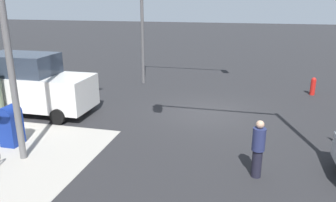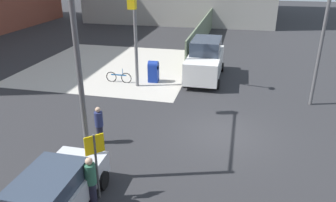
% 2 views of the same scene
% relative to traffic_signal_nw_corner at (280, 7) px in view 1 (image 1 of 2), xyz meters
% --- Properties ---
extents(ground_plane, '(120.00, 120.00, 0.00)m').
position_rel_traffic_signal_nw_corner_xyz_m(ground_plane, '(2.27, -4.50, -4.65)').
color(ground_plane, '#28282B').
extents(traffic_signal_nw_corner, '(5.81, 0.36, 6.50)m').
position_rel_traffic_signal_nw_corner_xyz_m(traffic_signal_nw_corner, '(0.00, 0.00, 0.00)').
color(traffic_signal_nw_corner, '#59595B').
rests_on(traffic_signal_nw_corner, ground).
extents(traffic_signal_se_corner, '(6.28, 0.36, 6.50)m').
position_rel_traffic_signal_nw_corner_xyz_m(traffic_signal_se_corner, '(4.34, -9.00, 0.03)').
color(traffic_signal_se_corner, '#59595B').
rests_on(traffic_signal_se_corner, ground).
extents(street_lamp_corner, '(0.83, 2.64, 8.00)m').
position_rel_traffic_signal_nw_corner_xyz_m(street_lamp_corner, '(7.40, 0.94, 0.05)').
color(street_lamp_corner, slate).
rests_on(street_lamp_corner, ground).
extents(mailbox_blue, '(0.56, 0.64, 1.43)m').
position_rel_traffic_signal_nw_corner_xyz_m(mailbox_blue, '(8.47, 0.50, -3.89)').
color(mailbox_blue, navy).
rests_on(mailbox_blue, ground).
extents(fire_hydrant, '(0.26, 0.26, 0.94)m').
position_rel_traffic_signal_nw_corner_xyz_m(fire_hydrant, '(-2.73, -8.70, -4.17)').
color(fire_hydrant, red).
rests_on(fire_hydrant, ground).
extents(van_white_delivery, '(5.40, 2.32, 2.62)m').
position_rel_traffic_signal_nw_corner_xyz_m(van_white_delivery, '(9.97, -2.70, -3.37)').
color(van_white_delivery, white).
rests_on(van_white_delivery, ground).
extents(pedestrian_waiting, '(0.36, 0.36, 1.71)m').
position_rel_traffic_signal_nw_corner_xyz_m(pedestrian_waiting, '(0.27, 0.70, -3.76)').
color(pedestrian_waiting, navy).
rests_on(pedestrian_waiting, ground).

